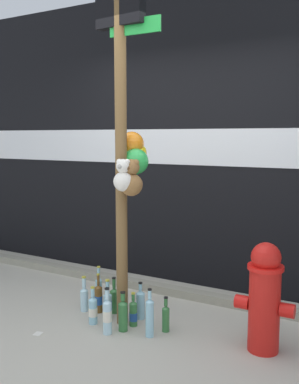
# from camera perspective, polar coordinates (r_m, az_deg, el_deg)

# --- Properties ---
(ground_plane) EXTENTS (14.00, 14.00, 0.00)m
(ground_plane) POSITION_cam_1_polar(r_m,az_deg,el_deg) (3.49, -5.84, -19.48)
(ground_plane) COLOR #ADA899
(building_wall) EXTENTS (10.00, 0.21, 3.06)m
(building_wall) POSITION_cam_1_polar(r_m,az_deg,el_deg) (4.57, 5.94, 6.82)
(building_wall) COLOR black
(building_wall) RESTS_ON ground_plane
(curb_strip) EXTENTS (8.00, 0.12, 0.08)m
(curb_strip) POSITION_cam_1_polar(r_m,az_deg,el_deg) (4.41, 3.19, -12.96)
(curb_strip) COLOR gray
(curb_strip) RESTS_ON ground_plane
(memorial_post) EXTENTS (0.58, 0.47, 2.78)m
(memorial_post) POSITION_cam_1_polar(r_m,az_deg,el_deg) (3.50, -3.03, 7.42)
(memorial_post) COLOR brown
(memorial_post) RESTS_ON ground_plane
(fire_hydrant) EXTENTS (0.43, 0.26, 0.82)m
(fire_hydrant) POSITION_cam_1_polar(r_m,az_deg,el_deg) (3.33, 15.01, -13.26)
(fire_hydrant) COLOR red
(fire_hydrant) RESTS_ON ground_plane
(bottle_0) EXTENTS (0.08, 0.08, 0.33)m
(bottle_0) POSITION_cam_1_polar(r_m,az_deg,el_deg) (3.85, -1.21, -14.56)
(bottle_0) COLOR #93CCE0
(bottle_0) RESTS_ON ground_plane
(bottle_1) EXTENTS (0.07, 0.07, 0.29)m
(bottle_1) POSITION_cam_1_polar(r_m,az_deg,el_deg) (3.73, -2.16, -15.77)
(bottle_1) COLOR #337038
(bottle_1) RESTS_ON ground_plane
(bottle_2) EXTENTS (0.07, 0.07, 0.33)m
(bottle_2) POSITION_cam_1_polar(r_m,az_deg,el_deg) (3.98, -4.72, -13.97)
(bottle_2) COLOR #337038
(bottle_2) RESTS_ON ground_plane
(bottle_3) EXTENTS (0.07, 0.07, 0.36)m
(bottle_3) POSITION_cam_1_polar(r_m,az_deg,el_deg) (4.00, -6.77, -13.79)
(bottle_3) COLOR brown
(bottle_3) RESTS_ON ground_plane
(bottle_4) EXTENTS (0.07, 0.07, 0.32)m
(bottle_4) POSITION_cam_1_polar(r_m,az_deg,el_deg) (4.05, -8.64, -13.64)
(bottle_4) COLOR #B2DBEA
(bottle_4) RESTS_ON ground_plane
(bottle_5) EXTENTS (0.06, 0.06, 0.39)m
(bottle_5) POSITION_cam_1_polar(r_m,az_deg,el_deg) (4.09, -6.73, -13.00)
(bottle_5) COLOR #93CCE0
(bottle_5) RESTS_ON ground_plane
(bottle_6) EXTENTS (0.06, 0.06, 0.29)m
(bottle_6) POSITION_cam_1_polar(r_m,az_deg,el_deg) (3.63, 2.17, -16.25)
(bottle_6) COLOR #337038
(bottle_6) RESTS_ON ground_plane
(bottle_7) EXTENTS (0.08, 0.08, 0.33)m
(bottle_7) POSITION_cam_1_polar(r_m,az_deg,el_deg) (3.63, -3.54, -15.86)
(bottle_7) COLOR #337038
(bottle_7) RESTS_ON ground_plane
(bottle_8) EXTENTS (0.08, 0.08, 0.35)m
(bottle_8) POSITION_cam_1_polar(r_m,az_deg,el_deg) (3.87, -5.56, -14.54)
(bottle_8) COLOR #93CCE0
(bottle_8) RESTS_ON ground_plane
(bottle_9) EXTENTS (0.07, 0.07, 0.38)m
(bottle_9) POSITION_cam_1_polar(r_m,az_deg,el_deg) (3.59, -5.61, -15.93)
(bottle_9) COLOR #B2DBEA
(bottle_9) RESTS_ON ground_plane
(bottle_10) EXTENTS (0.07, 0.07, 0.32)m
(bottle_10) POSITION_cam_1_polar(r_m,az_deg,el_deg) (3.79, -7.50, -15.20)
(bottle_10) COLOR #93CCE0
(bottle_10) RESTS_ON ground_plane
(bottle_11) EXTENTS (0.07, 0.07, 0.39)m
(bottle_11) POSITION_cam_1_polar(r_m,az_deg,el_deg) (3.52, 0.02, -16.17)
(bottle_11) COLOR #93CCE0
(bottle_11) RESTS_ON ground_plane
(litter_0) EXTENTS (0.07, 0.08, 0.01)m
(litter_0) POSITION_cam_1_polar(r_m,az_deg,el_deg) (3.74, -14.56, -17.69)
(litter_0) COLOR silver
(litter_0) RESTS_ON ground_plane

